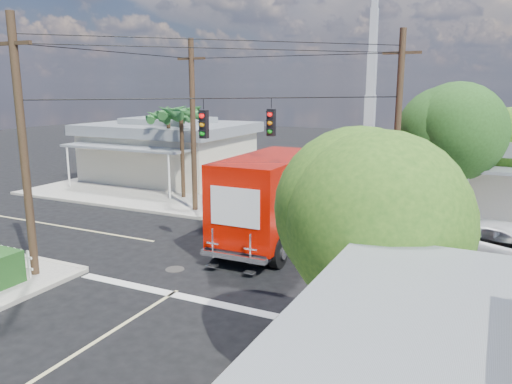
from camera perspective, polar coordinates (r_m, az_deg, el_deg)
The scene contains 13 objects.
ground at distance 20.23m, azimuth -2.50°, elevation -7.18°, with size 120.00×120.00×0.00m, color black.
sidewalk_nw at distance 34.77m, azimuth -9.76°, elevation 0.96°, with size 14.12×14.12×0.14m.
road_markings at distance 19.02m, azimuth -4.63°, elevation -8.46°, with size 32.00×32.00×0.01m.
building_nw at distance 36.35m, azimuth -9.87°, elevation 4.87°, with size 10.80×10.20×4.30m.
radio_tower at distance 37.78m, azimuth 12.95°, elevation 10.22°, with size 0.80×0.80×17.00m.
tree_ne_front at distance 23.68m, azimuth 21.35°, elevation 6.65°, with size 4.21×4.14×6.66m.
tree_se at distance 10.11m, azimuth 12.91°, elevation -3.29°, with size 3.67×3.54×5.62m.
palm_nw_front at distance 29.47m, azimuth -8.56°, elevation 8.79°, with size 3.01×3.08×5.59m.
palm_nw_back at distance 31.87m, azimuth -10.00°, elevation 8.31°, with size 3.01×3.08×5.19m.
utility_poles at distance 21.37m, azimuth -4.32°, elevation 6.69°, with size 12.00×10.68×9.00m.
vending_boxes at distance 23.88m, azimuth 18.79°, elevation -3.08°, with size 1.90×0.50×1.10m.
delivery_truck at distance 21.45m, azimuth 2.65°, elevation -0.64°, with size 2.89×8.92×3.84m.
parked_car at distance 20.64m, azimuth 27.06°, elevation -5.71°, with size 2.76×5.98×1.66m, color silver.
Camera 1 is at (9.14, -16.77, 6.67)m, focal length 35.00 mm.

